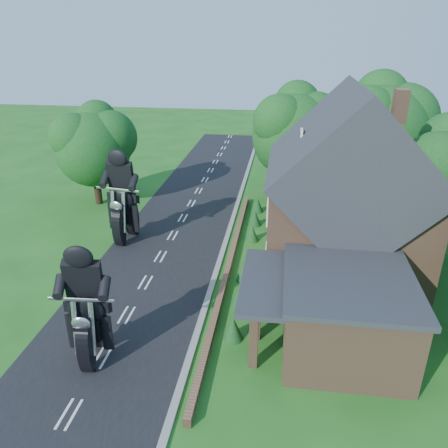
# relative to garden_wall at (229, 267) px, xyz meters

# --- Properties ---
(ground) EXTENTS (120.00, 120.00, 0.00)m
(ground) POSITION_rel_garden_wall_xyz_m (-4.30, -5.00, -0.20)
(ground) COLOR #1C5919
(ground) RESTS_ON ground
(road) EXTENTS (7.00, 80.00, 0.02)m
(road) POSITION_rel_garden_wall_xyz_m (-4.30, -5.00, -0.19)
(road) COLOR black
(road) RESTS_ON ground
(kerb) EXTENTS (0.30, 80.00, 0.12)m
(kerb) POSITION_rel_garden_wall_xyz_m (-0.65, -5.00, -0.14)
(kerb) COLOR gray
(kerb) RESTS_ON ground
(garden_wall) EXTENTS (0.30, 22.00, 0.40)m
(garden_wall) POSITION_rel_garden_wall_xyz_m (0.00, 0.00, 0.00)
(garden_wall) COLOR brown
(garden_wall) RESTS_ON ground
(house) EXTENTS (9.54, 8.64, 10.24)m
(house) POSITION_rel_garden_wall_xyz_m (6.19, 1.00, 4.14)
(house) COLOR brown
(house) RESTS_ON ground
(annex) EXTENTS (7.05, 5.94, 3.44)m
(annex) POSITION_rel_garden_wall_xyz_m (5.57, -5.80, 1.57)
(annex) COLOR brown
(annex) RESTS_ON ground
(tree_behind_house) EXTENTS (7.81, 7.20, 10.08)m
(tree_behind_house) POSITION_rel_garden_wall_xyz_m (9.88, 11.14, 6.03)
(tree_behind_house) COLOR black
(tree_behind_house) RESTS_ON ground
(tree_behind_left) EXTENTS (6.94, 6.40, 9.16)m
(tree_behind_left) POSITION_rel_garden_wall_xyz_m (3.86, 12.13, 5.53)
(tree_behind_left) COLOR black
(tree_behind_left) RESTS_ON ground
(tree_far_road) EXTENTS (6.08, 5.60, 7.84)m
(tree_far_road) POSITION_rel_garden_wall_xyz_m (-11.16, 9.11, 4.64)
(tree_far_road) COLOR black
(tree_far_road) RESTS_ON ground
(shrub_a) EXTENTS (0.90, 0.90, 1.10)m
(shrub_a) POSITION_rel_garden_wall_xyz_m (1.00, -6.00, 0.35)
(shrub_a) COLOR #133D19
(shrub_a) RESTS_ON ground
(shrub_b) EXTENTS (0.90, 0.90, 1.10)m
(shrub_b) POSITION_rel_garden_wall_xyz_m (1.00, -3.50, 0.35)
(shrub_b) COLOR #133D19
(shrub_b) RESTS_ON ground
(shrub_c) EXTENTS (0.90, 0.90, 1.10)m
(shrub_c) POSITION_rel_garden_wall_xyz_m (1.00, -1.00, 0.35)
(shrub_c) COLOR #133D19
(shrub_c) RESTS_ON ground
(shrub_d) EXTENTS (0.90, 0.90, 1.10)m
(shrub_d) POSITION_rel_garden_wall_xyz_m (1.00, 4.00, 0.35)
(shrub_d) COLOR #133D19
(shrub_d) RESTS_ON ground
(shrub_e) EXTENTS (0.90, 0.90, 1.10)m
(shrub_e) POSITION_rel_garden_wall_xyz_m (1.00, 6.50, 0.35)
(shrub_e) COLOR #133D19
(shrub_e) RESTS_ON ground
(shrub_f) EXTENTS (0.90, 0.90, 1.10)m
(shrub_f) POSITION_rel_garden_wall_xyz_m (1.00, 9.00, 0.35)
(shrub_f) COLOR #133D19
(shrub_f) RESTS_ON ground
(motorcycle_lead) EXTENTS (0.56, 1.76, 1.61)m
(motorcycle_lead) POSITION_rel_garden_wall_xyz_m (-4.53, -8.13, 0.61)
(motorcycle_lead) COLOR black
(motorcycle_lead) RESTS_ON ground
(motorcycle_follow) EXTENTS (0.80, 2.01, 1.83)m
(motorcycle_follow) POSITION_rel_garden_wall_xyz_m (-7.07, 2.91, 0.71)
(motorcycle_follow) COLOR black
(motorcycle_follow) RESTS_ON ground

